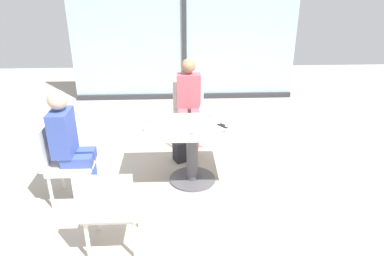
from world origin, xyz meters
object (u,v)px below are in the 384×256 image
Objects in this scene: wine_glass_0 at (150,112)px; handbag_0 at (185,150)px; person_side_end at (70,141)px; wine_glass_1 at (228,122)px; wine_glass_5 at (214,108)px; chair_side_end at (62,158)px; cell_phone_on_table at (223,126)px; coffee_cup at (147,128)px; wine_glass_3 at (202,106)px; wine_glass_2 at (163,107)px; dining_table_main at (192,141)px; chair_near_window at (189,109)px; chair_front_left at (110,205)px; wine_glass_4 at (196,124)px; person_near_window at (189,98)px.

wine_glass_0 is 0.62× the size of handbag_0.
person_side_end is 6.81× the size of wine_glass_1.
wine_glass_1 is at bearing -76.46° from wine_glass_5.
wine_glass_5 is (1.68, 0.51, 0.37)m from chair_side_end.
chair_side_end is 1.80m from cell_phone_on_table.
wine_glass_1 is at bearing -6.32° from coffee_cup.
chair_side_end is 4.70× the size of wine_glass_3.
handbag_0 is (0.26, 0.27, -0.72)m from wine_glass_2.
dining_table_main is 1.35m from person_side_end.
chair_near_window is 1.00× the size of chair_side_end.
chair_near_window is 1.04m from wine_glass_2.
wine_glass_3 reaches higher than coffee_cup.
wine_glass_0 and wine_glass_3 have the same top height.
person_side_end is at bearing 152.86° from cell_phone_on_table.
chair_front_left is 4.70× the size of wine_glass_5.
wine_glass_5 reaches higher than cell_phone_on_table.
chair_side_end is at bearing -159.93° from wine_glass_3.
person_side_end is (-1.31, -1.47, 0.20)m from chair_near_window.
wine_glass_4 is (0.51, -0.40, 0.00)m from wine_glass_0.
wine_glass_4 reaches higher than chair_near_window.
wine_glass_0 is (-0.48, -0.95, 0.16)m from person_near_window.
wine_glass_1 and wine_glass_3 have the same top height.
chair_side_end reaches higher than dining_table_main.
wine_glass_4 is (1.33, 0.01, 0.16)m from person_side_end.
cell_phone_on_table is at bearing -70.84° from wine_glass_5.
person_side_end is at bearing -131.71° from chair_near_window.
person_near_window is at bearing 67.03° from wine_glass_2.
dining_table_main is 1.43× the size of chair_front_left.
chair_front_left is at bearing -123.26° from dining_table_main.
wine_glass_4 reaches higher than cell_phone_on_table.
dining_table_main is 1.07m from person_near_window.
chair_side_end is 4.70× the size of wine_glass_0.
wine_glass_0 and wine_glass_5 have the same top height.
wine_glass_4 is at bearing 0.37° from person_side_end.
cell_phone_on_table reaches higher than handbag_0.
wine_glass_2 is 1.28× the size of cell_phone_on_table.
coffee_cup is 0.30× the size of handbag_0.
chair_near_window is 4.70× the size of wine_glass_3.
wine_glass_2 and wine_glass_5 have the same top height.
wine_glass_4 reaches higher than coffee_cup.
wine_glass_1 reaches higher than chair_side_end.
dining_table_main is 0.66m from handbag_0.
coffee_cup is 0.87m from cell_phone_on_table.
person_near_window is at bearing 98.74° from wine_glass_3.
chair_front_left is 6.04× the size of cell_phone_on_table.
wine_glass_0 reaches higher than chair_near_window.
person_side_end is 1.59m from handbag_0.
wine_glass_3 is 0.56m from wine_glass_4.
handbag_0 is at bearing 98.14° from dining_table_main.
chair_side_end is at bearing 152.33° from cell_phone_on_table.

